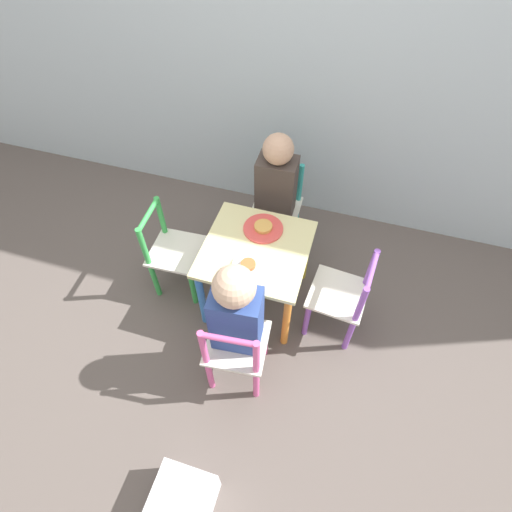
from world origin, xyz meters
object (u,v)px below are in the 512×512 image
object	(u,v)px
plate_back	(263,228)
plate_front	(248,266)
chair_pink	(236,349)
storage_bin	(184,500)
kids_table	(256,257)
child_back	(275,190)
chair_green	(173,252)
child_front	(237,314)
chair_purple	(342,297)
chair_teal	(277,209)

from	to	relation	value
plate_back	plate_front	distance (m)	0.24
chair_pink	storage_bin	distance (m)	0.59
kids_table	chair_pink	size ratio (longest dim) A/B	0.93
child_back	plate_front	distance (m)	0.50
plate_back	plate_front	world-z (taller)	same
plate_back	kids_table	bearing A→B (deg)	-90.00
chair_green	storage_bin	bearing A→B (deg)	-157.91
plate_back	storage_bin	world-z (taller)	plate_back
chair_green	plate_front	size ratio (longest dim) A/B	3.49
plate_back	plate_front	bearing A→B (deg)	-90.00
chair_pink	child_front	world-z (taller)	child_front
child_back	chair_pink	bearing A→B (deg)	-87.82
chair_purple	child_back	world-z (taller)	child_back
kids_table	plate_front	size ratio (longest dim) A/B	3.26
kids_table	chair_purple	xyz separation A→B (m)	(0.44, -0.04, -0.09)
kids_table	chair_green	bearing A→B (deg)	-177.23
plate_front	storage_bin	bearing A→B (deg)	-88.92
chair_purple	plate_back	distance (m)	0.50
chair_pink	plate_front	xyz separation A→B (m)	(-0.04, 0.32, 0.18)
chair_green	child_back	size ratio (longest dim) A/B	0.68
chair_pink	chair_purple	xyz separation A→B (m)	(0.40, 0.40, 0.00)
child_back	chair_green	bearing A→B (deg)	-138.48
kids_table	chair_pink	distance (m)	0.45
kids_table	chair_purple	distance (m)	0.45
chair_purple	child_front	xyz separation A→B (m)	(-0.40, -0.34, 0.20)
plate_back	child_front	bearing A→B (deg)	-85.80
kids_table	chair_pink	world-z (taller)	chair_pink
plate_back	child_back	bearing A→B (deg)	92.14
child_back	child_front	distance (m)	0.76
kids_table	chair_teal	world-z (taller)	chair_teal
child_back	storage_bin	bearing A→B (deg)	-90.38
plate_front	kids_table	bearing A→B (deg)	90.00
chair_pink	storage_bin	xyz separation A→B (m)	(-0.03, -0.57, -0.17)
kids_table	child_front	world-z (taller)	child_front
chair_teal	storage_bin	bearing A→B (deg)	-90.36
plate_back	storage_bin	distance (m)	1.18
chair_purple	child_front	size ratio (longest dim) A/B	0.69
chair_purple	storage_bin	bearing A→B (deg)	-18.22
chair_green	child_back	xyz separation A→B (m)	(0.43, 0.40, 0.20)
chair_pink	child_back	xyz separation A→B (m)	(-0.05, 0.82, 0.20)
kids_table	chair_purple	world-z (taller)	chair_purple
child_back	storage_bin	distance (m)	1.43
chair_pink	chair_green	world-z (taller)	same
plate_back	chair_pink	bearing A→B (deg)	-85.66
chair_green	child_back	world-z (taller)	child_back
chair_purple	child_front	world-z (taller)	child_front
child_front	plate_front	bearing A→B (deg)	-87.47
child_front	storage_bin	distance (m)	0.73
chair_green	plate_back	bearing A→B (deg)	-75.00
plate_back	chair_green	bearing A→B (deg)	-162.23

